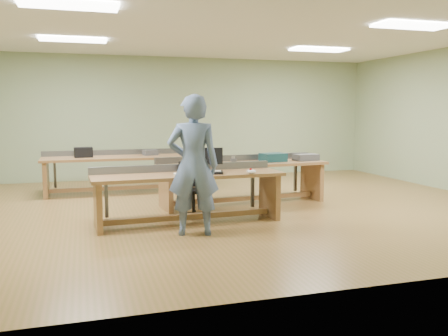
% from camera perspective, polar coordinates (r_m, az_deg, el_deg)
% --- Properties ---
extents(floor, '(10.00, 10.00, 0.00)m').
position_cam_1_polar(floor, '(8.33, 0.41, -4.73)').
color(floor, brown).
rests_on(floor, ground).
extents(ceiling, '(10.00, 10.00, 0.00)m').
position_cam_1_polar(ceiling, '(8.26, 0.43, 16.10)').
color(ceiling, silver).
rests_on(ceiling, wall_back).
extents(wall_back, '(10.00, 0.04, 3.00)m').
position_cam_1_polar(wall_back, '(12.04, -5.21, 6.03)').
color(wall_back, gray).
rests_on(wall_back, floor).
extents(wall_front, '(10.00, 0.04, 3.00)m').
position_cam_1_polar(wall_front, '(4.49, 15.62, 4.33)').
color(wall_front, gray).
rests_on(wall_front, floor).
extents(fluor_panels, '(6.20, 3.50, 0.03)m').
position_cam_1_polar(fluor_panels, '(8.26, 0.43, 15.90)').
color(fluor_panels, white).
rests_on(fluor_panels, ceiling).
extents(workbench_front, '(2.88, 0.88, 0.86)m').
position_cam_1_polar(workbench_front, '(7.13, -4.35, -2.19)').
color(workbench_front, '#9A6641').
rests_on(workbench_front, floor).
extents(workbench_mid, '(3.13, 1.06, 0.86)m').
position_cam_1_polar(workbench_mid, '(8.58, 2.22, -0.59)').
color(workbench_mid, '#9A6641').
rests_on(workbench_mid, floor).
extents(workbench_back, '(3.28, 0.89, 0.86)m').
position_cam_1_polar(workbench_back, '(9.99, -11.84, 0.36)').
color(workbench_back, '#9A6641').
rests_on(workbench_back, floor).
extents(person, '(0.77, 0.58, 1.90)m').
position_cam_1_polar(person, '(6.38, -3.71, 0.32)').
color(person, slate).
rests_on(person, floor).
extents(laptop_base, '(0.37, 0.33, 0.03)m').
position_cam_1_polar(laptop_base, '(7.07, -1.42, -0.52)').
color(laptop_base, black).
rests_on(laptop_base, workbench_front).
extents(laptop_screen, '(0.31, 0.10, 0.25)m').
position_cam_1_polar(laptop_screen, '(7.16, -1.43, 1.46)').
color(laptop_screen, black).
rests_on(laptop_screen, laptop_base).
extents(keyboard, '(0.50, 0.23, 0.03)m').
position_cam_1_polar(keyboard, '(6.92, -4.04, -0.72)').
color(keyboard, white).
rests_on(keyboard, workbench_front).
extents(trackball_mouse, '(0.15, 0.17, 0.07)m').
position_cam_1_polar(trackball_mouse, '(7.04, 3.30, -0.42)').
color(trackball_mouse, white).
rests_on(trackball_mouse, workbench_front).
extents(camera_bag, '(0.28, 0.23, 0.16)m').
position_cam_1_polar(camera_bag, '(7.25, -4.36, 0.16)').
color(camera_bag, black).
rests_on(camera_bag, workbench_front).
extents(task_chair, '(0.43, 0.43, 0.78)m').
position_cam_1_polar(task_chair, '(7.66, -3.76, -3.59)').
color(task_chair, black).
rests_on(task_chair, floor).
extents(parts_bin_teal, '(0.48, 0.39, 0.15)m').
position_cam_1_polar(parts_bin_teal, '(8.77, 5.92, 1.28)').
color(parts_bin_teal, '#12353A').
rests_on(parts_bin_teal, workbench_mid).
extents(parts_bin_grey, '(0.47, 0.33, 0.12)m').
position_cam_1_polar(parts_bin_grey, '(9.04, 9.82, 1.29)').
color(parts_bin_grey, '#3E3E41').
rests_on(parts_bin_grey, workbench_mid).
extents(mug, '(0.13, 0.13, 0.09)m').
position_cam_1_polar(mug, '(8.44, 1.15, 0.88)').
color(mug, '#3E3E41').
rests_on(mug, workbench_mid).
extents(drinks_can, '(0.07, 0.07, 0.12)m').
position_cam_1_polar(drinks_can, '(8.48, 1.12, 1.02)').
color(drinks_can, silver).
rests_on(drinks_can, workbench_mid).
extents(storage_box_back, '(0.37, 0.27, 0.20)m').
position_cam_1_polar(storage_box_back, '(9.90, -16.56, 1.82)').
color(storage_box_back, black).
rests_on(storage_box_back, workbench_back).
extents(tray_back, '(0.33, 0.28, 0.11)m').
position_cam_1_polar(tray_back, '(10.07, -8.87, 1.85)').
color(tray_back, '#3E3E41').
rests_on(tray_back, workbench_back).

